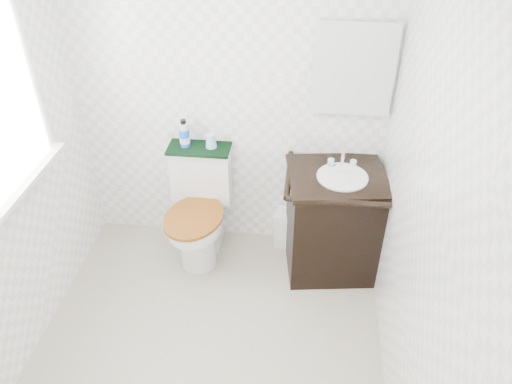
% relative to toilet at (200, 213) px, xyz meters
% --- Properties ---
extents(floor, '(2.40, 2.40, 0.00)m').
position_rel_toilet_xyz_m(floor, '(0.21, -0.97, -0.37)').
color(floor, '#B4A791').
rests_on(floor, ground).
extents(wall_back, '(2.40, 0.00, 2.40)m').
position_rel_toilet_xyz_m(wall_back, '(0.21, 0.23, 0.83)').
color(wall_back, white).
rests_on(wall_back, ground).
extents(wall_right, '(0.00, 2.40, 2.40)m').
position_rel_toilet_xyz_m(wall_right, '(1.31, -0.97, 0.83)').
color(wall_right, white).
rests_on(wall_right, ground).
extents(mirror, '(0.50, 0.02, 0.60)m').
position_rel_toilet_xyz_m(mirror, '(1.03, 0.21, 1.08)').
color(mirror, silver).
rests_on(mirror, wall_back).
extents(toilet, '(0.48, 0.67, 0.84)m').
position_rel_toilet_xyz_m(toilet, '(0.00, 0.00, 0.00)').
color(toilet, white).
rests_on(toilet, floor).
extents(vanity, '(0.73, 0.65, 0.92)m').
position_rel_toilet_xyz_m(vanity, '(0.98, -0.06, 0.06)').
color(vanity, black).
rests_on(vanity, floor).
extents(trash_bin, '(0.25, 0.22, 0.31)m').
position_rel_toilet_xyz_m(trash_bin, '(0.66, 0.13, -0.21)').
color(trash_bin, white).
rests_on(trash_bin, floor).
extents(towel, '(0.45, 0.22, 0.02)m').
position_rel_toilet_xyz_m(towel, '(0.00, 0.12, 0.48)').
color(towel, black).
rests_on(towel, toilet).
extents(mouthwash_bottle, '(0.07, 0.07, 0.20)m').
position_rel_toilet_xyz_m(mouthwash_bottle, '(-0.10, 0.14, 0.59)').
color(mouthwash_bottle, blue).
rests_on(mouthwash_bottle, towel).
extents(cup, '(0.08, 0.08, 0.10)m').
position_rel_toilet_xyz_m(cup, '(0.09, 0.14, 0.54)').
color(cup, '#8ECDE9').
rests_on(cup, towel).
extents(soap_bar, '(0.07, 0.05, 0.02)m').
position_rel_toilet_xyz_m(soap_bar, '(0.94, 0.04, 0.46)').
color(soap_bar, '#197279').
rests_on(soap_bar, vanity).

